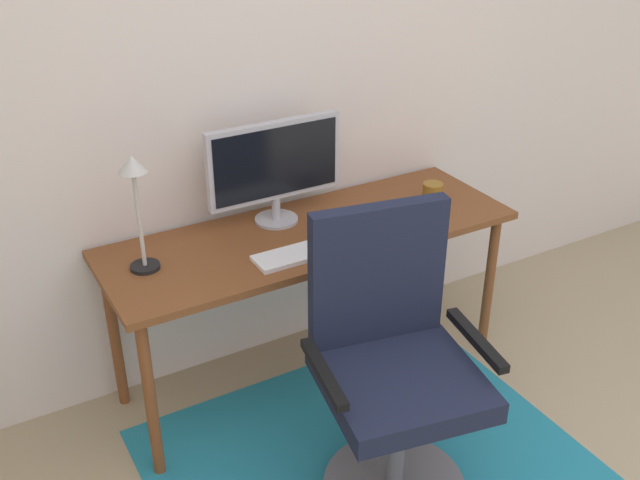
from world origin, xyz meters
TOP-DOWN VIEW (x-y plane):
  - wall_back at (0.00, 2.20)m, footprint 6.00×0.10m
  - area_rug at (-0.02, 1.18)m, footprint 1.58×1.43m
  - desk at (0.06, 1.84)m, footprint 1.70×0.58m
  - monitor at (-0.02, 1.99)m, footprint 0.58×0.18m
  - keyboard at (-0.04, 1.68)m, footprint 0.43×0.13m
  - computer_mouse at (0.29, 1.67)m, footprint 0.06×0.10m
  - coffee_cup at (0.65, 1.81)m, footprint 0.09×0.09m
  - cell_phone at (0.50, 1.68)m, footprint 0.08×0.14m
  - desk_lamp at (-0.62, 1.88)m, footprint 0.11×0.11m
  - office_chair at (-0.01, 1.14)m, footprint 0.65×0.60m

SIDE VIEW (x-z plane):
  - area_rug at x=-0.02m, z-range 0.00..0.01m
  - office_chair at x=-0.01m, z-range -0.07..1.01m
  - desk at x=0.06m, z-range 0.29..1.02m
  - cell_phone at x=0.50m, z-range 0.73..0.74m
  - keyboard at x=-0.04m, z-range 0.73..0.74m
  - computer_mouse at x=0.29m, z-range 0.73..0.76m
  - coffee_cup at x=0.65m, z-range 0.73..0.82m
  - monitor at x=-0.02m, z-range 0.76..1.19m
  - desk_lamp at x=-0.62m, z-range 0.82..1.26m
  - wall_back at x=0.00m, z-range 0.00..2.60m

